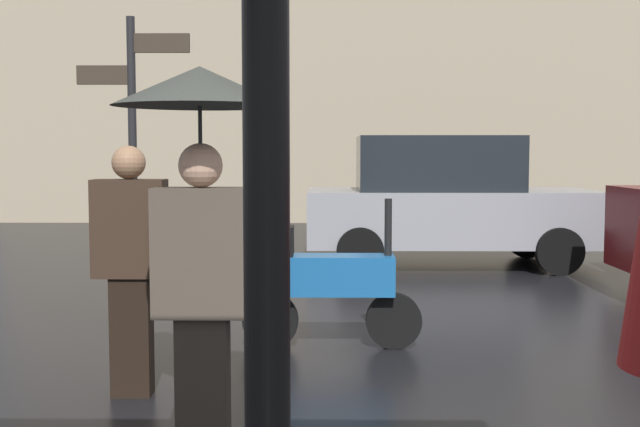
{
  "coord_description": "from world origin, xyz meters",
  "views": [
    {
      "loc": [
        0.03,
        -2.18,
        1.61
      ],
      "look_at": [
        -0.05,
        5.28,
        1.04
      ],
      "focal_mm": 44.86,
      "sensor_mm": 36.0,
      "label": 1
    }
  ],
  "objects_px": {
    "pedestrian_with_bag": "(133,255)",
    "street_signpost": "(133,137)",
    "parked_scooter": "(326,281)",
    "pedestrian_with_umbrella": "(201,175)",
    "parked_car_left": "(446,201)"
  },
  "relations": [
    {
      "from": "pedestrian_with_umbrella",
      "to": "pedestrian_with_bag",
      "type": "bearing_deg",
      "value": 153.22
    },
    {
      "from": "pedestrian_with_umbrella",
      "to": "pedestrian_with_bag",
      "type": "relative_size",
      "value": 1.23
    },
    {
      "from": "parked_scooter",
      "to": "street_signpost",
      "type": "height_order",
      "value": "street_signpost"
    },
    {
      "from": "pedestrian_with_umbrella",
      "to": "parked_car_left",
      "type": "xyz_separation_m",
      "value": [
        2.28,
        7.35,
        -0.58
      ]
    },
    {
      "from": "pedestrian_with_bag",
      "to": "street_signpost",
      "type": "bearing_deg",
      "value": -13.97
    },
    {
      "from": "pedestrian_with_bag",
      "to": "street_signpost",
      "type": "distance_m",
      "value": 2.67
    },
    {
      "from": "street_signpost",
      "to": "pedestrian_with_umbrella",
      "type": "bearing_deg",
      "value": -71.53
    },
    {
      "from": "parked_scooter",
      "to": "parked_car_left",
      "type": "relative_size",
      "value": 0.37
    },
    {
      "from": "pedestrian_with_umbrella",
      "to": "parked_scooter",
      "type": "relative_size",
      "value": 1.38
    },
    {
      "from": "pedestrian_with_umbrella",
      "to": "street_signpost",
      "type": "bearing_deg",
      "value": 144.13
    },
    {
      "from": "parked_scooter",
      "to": "street_signpost",
      "type": "relative_size",
      "value": 0.51
    },
    {
      "from": "pedestrian_with_bag",
      "to": "parked_car_left",
      "type": "xyz_separation_m",
      "value": [
        2.94,
        6.09,
        -0.01
      ]
    },
    {
      "from": "pedestrian_with_bag",
      "to": "street_signpost",
      "type": "relative_size",
      "value": 0.57
    },
    {
      "from": "pedestrian_with_bag",
      "to": "street_signpost",
      "type": "height_order",
      "value": "street_signpost"
    },
    {
      "from": "parked_scooter",
      "to": "parked_car_left",
      "type": "distance_m",
      "value": 5.1
    }
  ]
}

